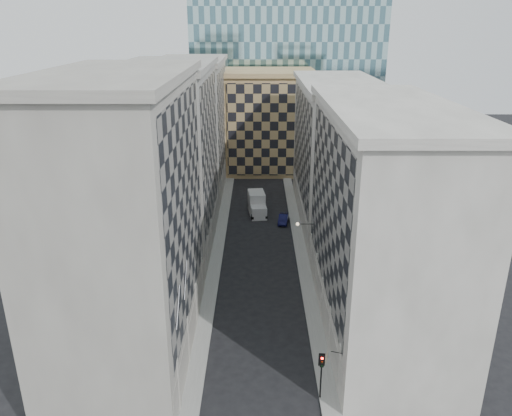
{
  "coord_description": "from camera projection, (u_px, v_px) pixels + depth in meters",
  "views": [
    {
      "loc": [
        -0.27,
        -26.77,
        27.01
      ],
      "look_at": [
        -0.36,
        12.93,
        12.2
      ],
      "focal_mm": 35.0,
      "sensor_mm": 36.0,
      "label": 1
    }
  ],
  "objects": [
    {
      "name": "box_truck",
      "position": [
        257.0,
        205.0,
        74.72
      ],
      "size": [
        2.98,
        5.94,
        3.13
      ],
      "rotation": [
        0.0,
        0.0,
        0.12
      ],
      "color": "silver",
      "rests_on": "ground"
    },
    {
      "name": "bracket_lamp",
      "position": [
        299.0,
        224.0,
        54.84
      ],
      "size": [
        1.98,
        0.36,
        0.36
      ],
      "color": "black",
      "rests_on": "ground"
    },
    {
      "name": "bldg_left_a",
      "position": [
        127.0,
        220.0,
        40.72
      ],
      "size": [
        10.8,
        22.8,
        23.7
      ],
      "color": "gray",
      "rests_on": "ground"
    },
    {
      "name": "bldg_left_c",
      "position": [
        193.0,
        127.0,
        82.3
      ],
      "size": [
        10.8,
        22.8,
        21.7
      ],
      "color": "gray",
      "rests_on": "ground"
    },
    {
      "name": "sidewalk_east",
      "position": [
        301.0,
        251.0,
        62.6
      ],
      "size": [
        1.5,
        100.0,
        0.15
      ],
      "primitive_type": "cube",
      "color": "gray",
      "rests_on": "ground"
    },
    {
      "name": "dark_car",
      "position": [
        283.0,
        219.0,
        71.38
      ],
      "size": [
        1.8,
        3.88,
        1.23
      ],
      "primitive_type": "imported",
      "rotation": [
        0.0,
        0.0,
        -0.14
      ],
      "color": "#0F1039",
      "rests_on": "ground"
    },
    {
      "name": "traffic_light",
      "position": [
        322.0,
        367.0,
        37.14
      ],
      "size": [
        0.49,
        0.42,
        3.87
      ],
      "rotation": [
        0.0,
        0.0,
        -0.07
      ],
      "color": "black",
      "rests_on": "sidewalk_east"
    },
    {
      "name": "tan_block",
      "position": [
        269.0,
        121.0,
        94.84
      ],
      "size": [
        16.8,
        14.8,
        18.8
      ],
      "color": "tan",
      "rests_on": "ground"
    },
    {
      "name": "sidewalk_west",
      "position": [
        217.0,
        251.0,
        62.62
      ],
      "size": [
        1.5,
        100.0,
        0.15
      ],
      "primitive_type": "cube",
      "color": "gray",
      "rests_on": "ground"
    },
    {
      "name": "bldg_right_b",
      "position": [
        336.0,
        152.0,
        70.41
      ],
      "size": [
        10.8,
        28.8,
        19.7
      ],
      "color": "#A6A198",
      "rests_on": "ground"
    },
    {
      "name": "bldg_left_b",
      "position": [
        171.0,
        158.0,
        61.51
      ],
      "size": [
        10.8,
        22.8,
        22.7
      ],
      "color": "gray",
      "rests_on": "ground"
    },
    {
      "name": "flagpoles_left",
      "position": [
        182.0,
        293.0,
        37.36
      ],
      "size": [
        0.1,
        6.33,
        2.33
      ],
      "color": "gray",
      "rests_on": "ground"
    },
    {
      "name": "church_tower",
      "position": [
        259.0,
        23.0,
        101.93
      ],
      "size": [
        7.2,
        7.2,
        51.5
      ],
      "color": "#312B26",
      "rests_on": "ground"
    },
    {
      "name": "shop_sign",
      "position": [
        328.0,
        357.0,
        36.85
      ],
      "size": [
        1.23,
        0.69,
        0.79
      ],
      "rotation": [
        0.0,
        0.0,
        -0.32
      ],
      "color": "black",
      "rests_on": "ground"
    },
    {
      "name": "bldg_right_a",
      "position": [
        380.0,
        220.0,
        44.95
      ],
      "size": [
        10.8,
        26.8,
        20.7
      ],
      "color": "#A6A198",
      "rests_on": "ground"
    }
  ]
}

